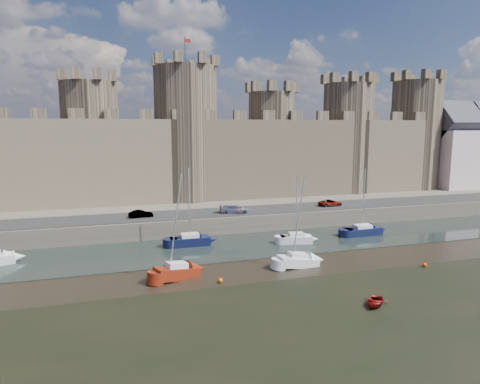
{
  "coord_description": "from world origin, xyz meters",
  "views": [
    {
      "loc": [
        -11.11,
        -27.28,
        15.37
      ],
      "look_at": [
        3.91,
        22.0,
        7.42
      ],
      "focal_mm": 32.0,
      "sensor_mm": 36.0,
      "label": 1
    }
  ],
  "objects_px": {
    "car_3": "(330,203)",
    "sailboat_2": "(296,238)",
    "car_1": "(141,214)",
    "sailboat_1": "(190,240)",
    "sailboat_4": "(177,271)",
    "car_2": "(234,209)",
    "sailboat_5": "(298,260)",
    "sailboat_3": "(362,230)"
  },
  "relations": [
    {
      "from": "sailboat_2",
      "to": "car_1",
      "type": "bearing_deg",
      "value": 163.43
    },
    {
      "from": "car_2",
      "to": "sailboat_5",
      "type": "relative_size",
      "value": 0.45
    },
    {
      "from": "car_3",
      "to": "sailboat_5",
      "type": "distance_m",
      "value": 24.28
    },
    {
      "from": "car_1",
      "to": "sailboat_3",
      "type": "relative_size",
      "value": 0.36
    },
    {
      "from": "sailboat_2",
      "to": "sailboat_5",
      "type": "distance_m",
      "value": 9.4
    },
    {
      "from": "sailboat_2",
      "to": "car_2",
      "type": "bearing_deg",
      "value": 132.49
    },
    {
      "from": "car_1",
      "to": "car_2",
      "type": "bearing_deg",
      "value": -97.91
    },
    {
      "from": "sailboat_5",
      "to": "car_1",
      "type": "bearing_deg",
      "value": 125.43
    },
    {
      "from": "car_1",
      "to": "sailboat_2",
      "type": "relative_size",
      "value": 0.38
    },
    {
      "from": "car_2",
      "to": "sailboat_4",
      "type": "distance_m",
      "value": 21.62
    },
    {
      "from": "car_1",
      "to": "sailboat_4",
      "type": "height_order",
      "value": "sailboat_4"
    },
    {
      "from": "car_1",
      "to": "sailboat_1",
      "type": "distance_m",
      "value": 9.72
    },
    {
      "from": "car_2",
      "to": "sailboat_2",
      "type": "relative_size",
      "value": 0.5
    },
    {
      "from": "sailboat_5",
      "to": "car_3",
      "type": "bearing_deg",
      "value": 49.46
    },
    {
      "from": "sailboat_2",
      "to": "sailboat_4",
      "type": "bearing_deg",
      "value": -141.23
    },
    {
      "from": "car_3",
      "to": "sailboat_4",
      "type": "relative_size",
      "value": 0.36
    },
    {
      "from": "sailboat_3",
      "to": "sailboat_4",
      "type": "relative_size",
      "value": 0.87
    },
    {
      "from": "car_2",
      "to": "sailboat_1",
      "type": "xyz_separation_m",
      "value": [
        -7.97,
        -6.73,
        -2.35
      ]
    },
    {
      "from": "car_1",
      "to": "sailboat_1",
      "type": "xyz_separation_m",
      "value": [
        5.61,
        -7.6,
        -2.26
      ]
    },
    {
      "from": "sailboat_1",
      "to": "sailboat_5",
      "type": "xyz_separation_m",
      "value": [
        9.92,
        -11.58,
        -0.08
      ]
    },
    {
      "from": "car_1",
      "to": "sailboat_4",
      "type": "relative_size",
      "value": 0.31
    },
    {
      "from": "car_3",
      "to": "sailboat_2",
      "type": "xyz_separation_m",
      "value": [
        -10.84,
        -10.67,
        -2.3
      ]
    },
    {
      "from": "car_3",
      "to": "sailboat_3",
      "type": "height_order",
      "value": "sailboat_3"
    },
    {
      "from": "sailboat_1",
      "to": "sailboat_4",
      "type": "distance_m",
      "value": 11.98
    },
    {
      "from": "car_3",
      "to": "sailboat_2",
      "type": "height_order",
      "value": "sailboat_2"
    },
    {
      "from": "car_1",
      "to": "sailboat_5",
      "type": "relative_size",
      "value": 0.34
    },
    {
      "from": "car_1",
      "to": "sailboat_5",
      "type": "distance_m",
      "value": 24.79
    },
    {
      "from": "sailboat_5",
      "to": "sailboat_3",
      "type": "bearing_deg",
      "value": 30.53
    },
    {
      "from": "car_2",
      "to": "car_3",
      "type": "distance_m",
      "value": 16.52
    },
    {
      "from": "car_3",
      "to": "sailboat_4",
      "type": "height_order",
      "value": "sailboat_4"
    },
    {
      "from": "sailboat_1",
      "to": "sailboat_4",
      "type": "height_order",
      "value": "sailboat_4"
    },
    {
      "from": "sailboat_3",
      "to": "sailboat_5",
      "type": "xyz_separation_m",
      "value": [
        -14.53,
        -9.83,
        -0.03
      ]
    },
    {
      "from": "sailboat_3",
      "to": "sailboat_4",
      "type": "bearing_deg",
      "value": -161.41
    },
    {
      "from": "car_2",
      "to": "car_1",
      "type": "bearing_deg",
      "value": 100.95
    },
    {
      "from": "sailboat_1",
      "to": "sailboat_5",
      "type": "relative_size",
      "value": 1.02
    },
    {
      "from": "sailboat_4",
      "to": "car_3",
      "type": "bearing_deg",
      "value": 14.75
    },
    {
      "from": "car_3",
      "to": "sailboat_1",
      "type": "xyz_separation_m",
      "value": [
        -24.46,
        -7.72,
        -2.25
      ]
    },
    {
      "from": "sailboat_4",
      "to": "sailboat_1",
      "type": "bearing_deg",
      "value": 53.54
    },
    {
      "from": "sailboat_2",
      "to": "car_3",
      "type": "bearing_deg",
      "value": 56.72
    },
    {
      "from": "car_2",
      "to": "sailboat_1",
      "type": "bearing_deg",
      "value": 144.83
    },
    {
      "from": "car_1",
      "to": "car_2",
      "type": "distance_m",
      "value": 13.6
    },
    {
      "from": "car_3",
      "to": "sailboat_2",
      "type": "relative_size",
      "value": 0.44
    }
  ]
}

